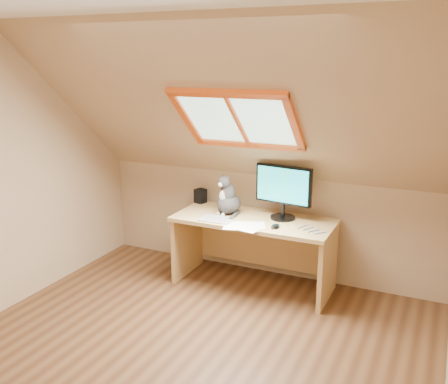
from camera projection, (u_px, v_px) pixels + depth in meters
The scene contains 10 objects.
ground at pixel (179, 361), 3.59m from camera, with size 3.50×3.50×0.00m, color brown.
room_shell at pixel (166, 169), 3.14m from camera, with size 3.52×3.52×2.41m.
desk at pixel (256, 238), 4.73m from camera, with size 1.48×0.65×0.68m.
monitor at pixel (283, 189), 4.53m from camera, with size 0.54×0.23×0.50m.
cat at pixel (228, 199), 4.72m from camera, with size 0.30×0.33×0.40m.
desk_speaker at pixel (200, 196), 5.09m from camera, with size 0.10×0.10×0.14m, color black.
graphics_tablet at pixel (217, 219), 4.57m from camera, with size 0.29×0.21×0.01m, color #B2B2B7.
mouse at pixel (275, 226), 4.34m from camera, with size 0.06×0.11×0.03m, color black.
papers at pixel (240, 226), 4.40m from camera, with size 0.35×0.30×0.01m.
cables at pixel (300, 229), 4.32m from camera, with size 0.51×0.26×0.01m.
Camera 1 is at (1.62, -2.72, 2.11)m, focal length 40.00 mm.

